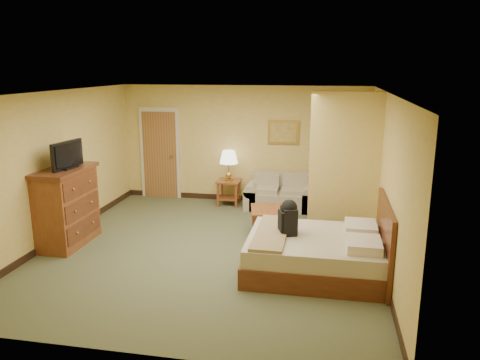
% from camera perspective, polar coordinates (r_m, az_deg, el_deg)
% --- Properties ---
extents(floor, '(6.00, 6.00, 0.00)m').
position_cam_1_polar(floor, '(7.96, -3.55, -8.45)').
color(floor, '#505637').
rests_on(floor, ground).
extents(ceiling, '(6.00, 6.00, 0.00)m').
position_cam_1_polar(ceiling, '(7.39, -3.85, 10.58)').
color(ceiling, white).
rests_on(ceiling, back_wall).
extents(back_wall, '(5.50, 0.02, 2.60)m').
position_cam_1_polar(back_wall, '(10.45, 0.40, 4.34)').
color(back_wall, '#D9BC5D').
rests_on(back_wall, floor).
extents(left_wall, '(0.02, 6.00, 2.60)m').
position_cam_1_polar(left_wall, '(8.66, -21.60, 1.42)').
color(left_wall, '#D9BC5D').
rests_on(left_wall, floor).
extents(right_wall, '(0.02, 6.00, 2.60)m').
position_cam_1_polar(right_wall, '(7.39, 17.43, -0.22)').
color(right_wall, '#D9BC5D').
rests_on(right_wall, floor).
extents(partition, '(1.20, 0.15, 2.60)m').
position_cam_1_polar(partition, '(8.25, 12.60, 1.48)').
color(partition, '#D9BC5D').
rests_on(partition, floor).
extents(door, '(0.94, 0.16, 2.10)m').
position_cam_1_polar(door, '(10.97, -9.71, 3.18)').
color(door, beige).
rests_on(door, floor).
extents(baseboard, '(5.50, 0.02, 0.12)m').
position_cam_1_polar(baseboard, '(10.71, 0.38, -2.23)').
color(baseboard, black).
rests_on(baseboard, floor).
extents(loveseat, '(1.50, 0.70, 0.76)m').
position_cam_1_polar(loveseat, '(10.13, 4.92, -2.11)').
color(loveseat, tan).
rests_on(loveseat, floor).
extents(side_table, '(0.50, 0.50, 0.55)m').
position_cam_1_polar(side_table, '(10.35, -1.36, -1.04)').
color(side_table, brown).
rests_on(side_table, floor).
extents(table_lamp, '(0.40, 0.40, 0.66)m').
position_cam_1_polar(table_lamp, '(10.20, -1.38, 2.72)').
color(table_lamp, '#BA8D44').
rests_on(table_lamp, side_table).
extents(coffee_table, '(0.88, 0.88, 0.48)m').
position_cam_1_polar(coffee_table, '(8.55, 3.91, -4.41)').
color(coffee_table, brown).
rests_on(coffee_table, floor).
extents(wall_picture, '(0.68, 0.04, 0.53)m').
position_cam_1_polar(wall_picture, '(10.25, 5.31, 5.80)').
color(wall_picture, '#B78E3F').
rests_on(wall_picture, back_wall).
extents(dresser, '(0.66, 1.26, 1.34)m').
position_cam_1_polar(dresser, '(8.50, -20.40, -3.04)').
color(dresser, brown).
rests_on(dresser, floor).
extents(tv, '(0.22, 0.75, 0.46)m').
position_cam_1_polar(tv, '(8.25, -20.31, 2.79)').
color(tv, black).
rests_on(tv, dresser).
extents(bed, '(2.05, 1.74, 1.13)m').
position_cam_1_polar(bed, '(7.11, 9.79, -8.74)').
color(bed, '#4E2312').
rests_on(bed, floor).
extents(backpack, '(0.29, 0.35, 0.53)m').
position_cam_1_polar(backpack, '(7.01, 5.98, -4.38)').
color(backpack, black).
rests_on(backpack, bed).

